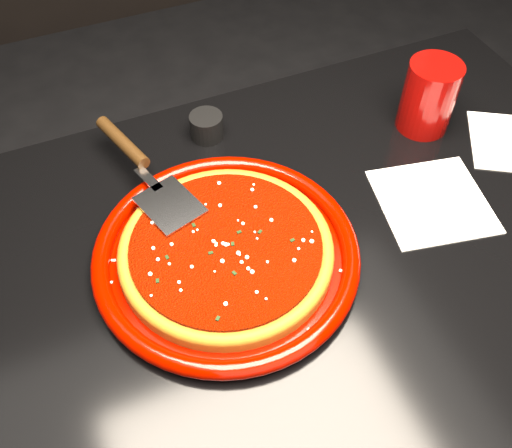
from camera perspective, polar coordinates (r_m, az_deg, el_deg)
The scene contains 13 objects.
floor at distance 1.53m, azimuth 2.43°, elevation -20.09°, with size 4.00×4.00×0.01m, color black.
table at distance 1.17m, azimuth 3.07°, elevation -14.06°, with size 1.20×0.80×0.75m, color black.
plate at distance 0.83m, azimuth -2.98°, elevation -2.98°, with size 0.39×0.39×0.03m, color #6D0500.
pizza_crust at distance 0.83m, azimuth -3.00°, elevation -2.80°, with size 0.31×0.31×0.02m, color brown.
pizza_crust_rim at distance 0.82m, azimuth -3.02°, elevation -2.48°, with size 0.31×0.31×0.02m, color brown.
pizza_sauce at distance 0.82m, azimuth -3.04°, elevation -2.25°, with size 0.28×0.28×0.01m, color #6E0D00.
parmesan_dusting at distance 0.81m, azimuth -3.06°, elevation -1.92°, with size 0.27×0.27×0.01m, color beige, non-canonical shape.
basil_flecks at distance 0.81m, azimuth -3.05°, elevation -1.97°, with size 0.25×0.25×0.00m, color black, non-canonical shape.
pizza_server at distance 0.91m, azimuth -11.02°, elevation 5.43°, with size 0.09×0.32×0.02m, color silver, non-canonical shape.
cup at distance 1.05m, azimuth 16.89°, elevation 12.08°, with size 0.09×0.09×0.13m, color #8D0704.
napkin_a at distance 0.95m, azimuth 17.23°, elevation 2.18°, with size 0.17×0.17×0.00m, color white.
napkin_b at distance 1.10m, azimuth 24.12°, elevation 7.46°, with size 0.14×0.15×0.00m, color white.
ramekin at distance 1.01m, azimuth -4.97°, elevation 9.72°, with size 0.06×0.06×0.04m, color black.
Camera 1 is at (-0.25, -0.43, 1.44)m, focal length 40.00 mm.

